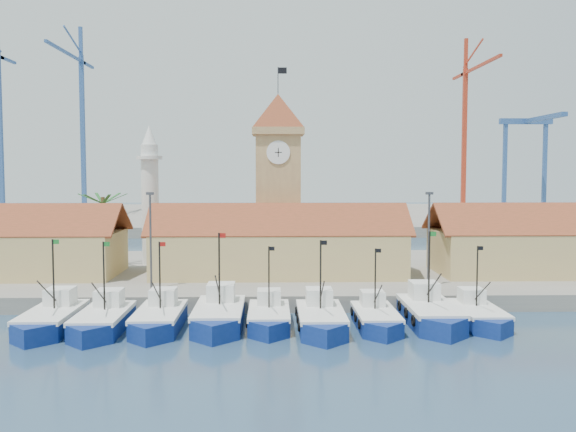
{
  "coord_description": "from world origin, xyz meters",
  "views": [
    {
      "loc": [
        -0.78,
        -47.49,
        12.59
      ],
      "look_at": [
        0.93,
        18.0,
        7.86
      ],
      "focal_mm": 40.0,
      "sensor_mm": 36.0,
      "label": 1
    }
  ],
  "objects_px": {
    "boat_0": "(51,321)",
    "boat_4": "(269,319)",
    "minaret": "(150,194)",
    "clock_tower": "(278,175)"
  },
  "relations": [
    {
      "from": "boat_0",
      "to": "boat_4",
      "type": "xyz_separation_m",
      "value": [
        17.07,
        0.66,
        -0.08
      ]
    },
    {
      "from": "clock_tower",
      "to": "minaret",
      "type": "xyz_separation_m",
      "value": [
        -15.0,
        2.0,
        -2.23
      ]
    },
    {
      "from": "boat_0",
      "to": "boat_4",
      "type": "bearing_deg",
      "value": 2.22
    },
    {
      "from": "boat_0",
      "to": "minaret",
      "type": "xyz_separation_m",
      "value": [
        3.05,
        25.69,
        8.95
      ]
    },
    {
      "from": "boat_4",
      "to": "minaret",
      "type": "bearing_deg",
      "value": 119.24
    },
    {
      "from": "clock_tower",
      "to": "minaret",
      "type": "relative_size",
      "value": 1.39
    },
    {
      "from": "minaret",
      "to": "clock_tower",
      "type": "bearing_deg",
      "value": -7.61
    },
    {
      "from": "clock_tower",
      "to": "minaret",
      "type": "distance_m",
      "value": 15.3
    },
    {
      "from": "clock_tower",
      "to": "minaret",
      "type": "height_order",
      "value": "clock_tower"
    },
    {
      "from": "minaret",
      "to": "boat_4",
      "type": "bearing_deg",
      "value": -60.76
    }
  ]
}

